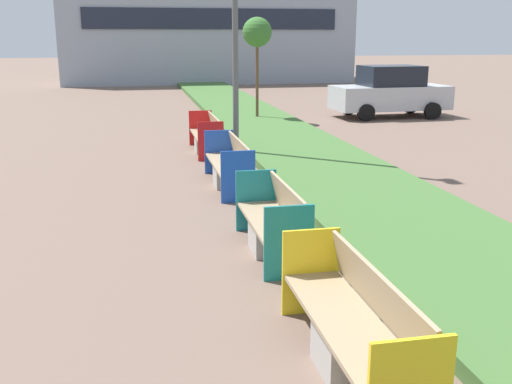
# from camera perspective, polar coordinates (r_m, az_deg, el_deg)

# --- Properties ---
(planter_grass_strip) EXTENTS (2.80, 120.00, 0.18)m
(planter_grass_strip) POSITION_cam_1_polar(r_m,az_deg,el_deg) (11.21, 10.07, -0.07)
(planter_grass_strip) COLOR #426B33
(planter_grass_strip) RESTS_ON ground
(building_backdrop) EXTENTS (17.95, 7.23, 7.05)m
(building_backdrop) POSITION_cam_1_polar(r_m,az_deg,el_deg) (40.45, -4.80, 15.48)
(building_backdrop) COLOR #939EAD
(building_backdrop) RESTS_ON ground
(bench_yellow_frame) EXTENTS (0.65, 2.41, 0.94)m
(bench_yellow_frame) POSITION_cam_1_polar(r_m,az_deg,el_deg) (5.47, 9.26, -12.96)
(bench_yellow_frame) COLOR #ADA8A0
(bench_yellow_frame) RESTS_ON ground
(bench_teal_frame) EXTENTS (0.65, 2.02, 0.94)m
(bench_teal_frame) POSITION_cam_1_polar(r_m,az_deg,el_deg) (8.21, 1.64, -3.29)
(bench_teal_frame) COLOR #ADA8A0
(bench_teal_frame) RESTS_ON ground
(bench_blue_frame) EXTENTS (0.65, 2.46, 0.94)m
(bench_blue_frame) POSITION_cam_1_polar(r_m,az_deg,el_deg) (11.82, -2.52, 2.34)
(bench_blue_frame) COLOR #ADA8A0
(bench_blue_frame) RESTS_ON ground
(bench_red_frame) EXTENTS (0.65, 2.24, 0.94)m
(bench_red_frame) POSITION_cam_1_polar(r_m,az_deg,el_deg) (15.39, -4.69, 5.16)
(bench_red_frame) COLOR #ADA8A0
(bench_red_frame) RESTS_ON ground
(sapling_tree_far) EXTENTS (0.99, 0.99, 3.52)m
(sapling_tree_far) POSITION_cam_1_polar(r_m,az_deg,el_deg) (20.85, 0.11, 14.87)
(sapling_tree_far) COLOR brown
(sapling_tree_far) RESTS_ON ground
(parked_car_distant) EXTENTS (4.27, 2.00, 1.86)m
(parked_car_distant) POSITION_cam_1_polar(r_m,az_deg,el_deg) (22.68, 12.66, 9.28)
(parked_car_distant) COLOR #B7BABF
(parked_car_distant) RESTS_ON ground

